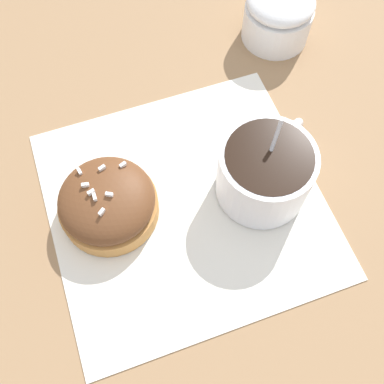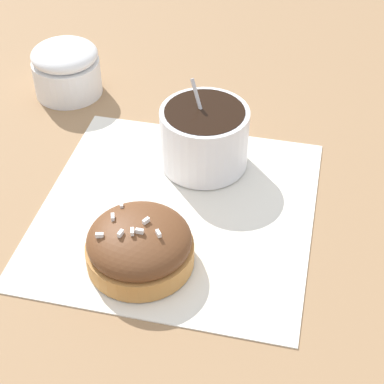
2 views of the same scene
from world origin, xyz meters
name	(u,v)px [view 1 (image 1 of 2)]	position (x,y,z in m)	size (l,w,h in m)	color
ground_plane	(186,203)	(0.00, 0.00, 0.00)	(3.00, 3.00, 0.00)	#93704C
paper_napkin	(186,203)	(0.00, 0.00, 0.00)	(0.31, 0.31, 0.00)	white
coffee_cup	(266,171)	(0.08, 0.00, 0.04)	(0.10, 0.10, 0.10)	white
frosted_pastry	(108,203)	(-0.08, 0.01, 0.02)	(0.10, 0.10, 0.05)	#C18442
sugar_bowl	(278,15)	(0.16, 0.21, 0.03)	(0.08, 0.08, 0.07)	white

